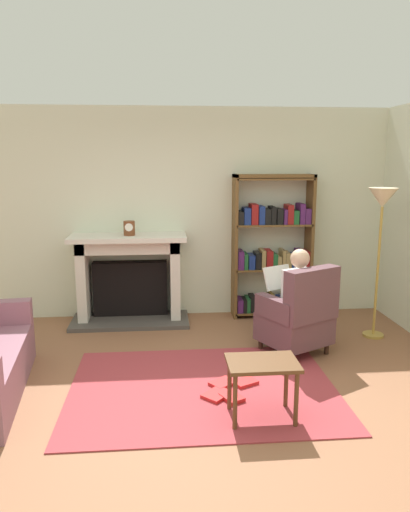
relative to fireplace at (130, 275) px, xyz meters
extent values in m
plane|color=#905D40|center=(0.77, -2.30, -0.59)|extent=(14.00, 14.00, 0.00)
cube|color=silver|center=(0.77, 0.25, 0.76)|extent=(5.60, 0.10, 2.70)
cube|color=#A3383E|center=(0.77, -2.00, -0.59)|extent=(2.40, 1.80, 0.01)
cube|color=#4C4742|center=(0.00, -0.12, -0.57)|extent=(1.47, 0.64, 0.05)
cube|color=black|center=(0.00, 0.10, -0.19)|extent=(0.95, 0.20, 0.70)
cube|color=silver|center=(-0.58, -0.02, -0.06)|extent=(0.12, 0.44, 1.06)
cube|color=silver|center=(0.58, -0.02, -0.06)|extent=(0.12, 0.44, 1.06)
cube|color=silver|center=(0.00, -0.02, 0.39)|extent=(1.27, 0.44, 0.16)
cube|color=silver|center=(0.00, -0.08, 0.50)|extent=(1.43, 0.56, 0.06)
cylinder|color=brown|center=(0.02, -0.10, 0.62)|extent=(0.14, 0.14, 0.18)
cylinder|color=white|center=(0.02, -0.16, 0.64)|extent=(0.10, 0.01, 0.10)
cube|color=brown|center=(1.35, 0.04, 0.34)|extent=(0.04, 0.32, 1.86)
cube|color=brown|center=(2.34, 0.04, 0.34)|extent=(0.04, 0.32, 1.86)
cube|color=brown|center=(1.85, 0.04, 1.25)|extent=(1.02, 0.32, 0.04)
cube|color=brown|center=(1.85, 0.04, -0.53)|extent=(0.98, 0.32, 0.02)
cube|color=#4C1E59|center=(1.42, 0.03, -0.43)|extent=(0.08, 0.26, 0.17)
cube|color=black|center=(1.49, 0.03, -0.44)|extent=(0.04, 0.26, 0.17)
cube|color=#1E592D|center=(1.53, 0.03, -0.43)|extent=(0.04, 0.26, 0.18)
cube|color=black|center=(1.60, 0.03, -0.42)|extent=(0.07, 0.26, 0.21)
cube|color=#4C1E59|center=(1.66, 0.03, -0.43)|extent=(0.05, 0.26, 0.18)
cube|color=#997F4C|center=(1.72, 0.03, -0.44)|extent=(0.06, 0.26, 0.16)
cube|color=#997F4C|center=(1.80, 0.03, -0.41)|extent=(0.07, 0.26, 0.21)
cube|color=brown|center=(1.86, 0.03, -0.41)|extent=(0.04, 0.26, 0.23)
cube|color=maroon|center=(1.91, 0.03, -0.44)|extent=(0.05, 0.26, 0.16)
cube|color=navy|center=(1.97, 0.03, -0.43)|extent=(0.06, 0.26, 0.18)
cube|color=#997F4C|center=(2.04, 0.03, -0.41)|extent=(0.07, 0.26, 0.22)
cube|color=#4C1E59|center=(2.11, 0.03, -0.40)|extent=(0.06, 0.26, 0.24)
cube|color=brown|center=(2.19, 0.03, -0.44)|extent=(0.07, 0.26, 0.17)
cube|color=navy|center=(2.28, 0.03, -0.43)|extent=(0.08, 0.26, 0.18)
cube|color=brown|center=(1.85, 0.04, 0.05)|extent=(0.98, 0.32, 0.02)
cube|color=#4C1E59|center=(1.42, 0.03, 0.18)|extent=(0.08, 0.26, 0.24)
cube|color=#1E592D|center=(1.49, 0.03, 0.16)|extent=(0.05, 0.26, 0.20)
cube|color=navy|center=(1.56, 0.03, 0.15)|extent=(0.08, 0.26, 0.18)
cube|color=black|center=(1.65, 0.03, 0.16)|extent=(0.07, 0.26, 0.21)
cube|color=#997F4C|center=(1.72, 0.03, 0.18)|extent=(0.05, 0.26, 0.24)
cube|color=maroon|center=(1.80, 0.03, 0.18)|extent=(0.08, 0.26, 0.24)
cube|color=#1E592D|center=(1.87, 0.03, 0.16)|extent=(0.06, 0.26, 0.19)
cube|color=#997F4C|center=(1.93, 0.03, 0.14)|extent=(0.05, 0.26, 0.16)
cube|color=#997F4C|center=(1.98, 0.03, 0.18)|extent=(0.04, 0.26, 0.24)
cube|color=#997F4C|center=(2.04, 0.03, 0.16)|extent=(0.07, 0.26, 0.20)
cube|color=navy|center=(2.13, 0.03, 0.15)|extent=(0.08, 0.26, 0.18)
cube|color=#4C1E59|center=(2.21, 0.03, 0.18)|extent=(0.07, 0.26, 0.24)
cube|color=maroon|center=(2.29, 0.03, 0.17)|extent=(0.08, 0.26, 0.22)
cube|color=brown|center=(1.85, 0.04, 0.63)|extent=(0.98, 0.32, 0.02)
cube|color=black|center=(1.42, 0.03, 0.72)|extent=(0.07, 0.26, 0.16)
cube|color=navy|center=(1.50, 0.03, 0.75)|extent=(0.08, 0.26, 0.21)
cube|color=maroon|center=(1.59, 0.03, 0.77)|extent=(0.09, 0.26, 0.26)
cube|color=navy|center=(1.68, 0.03, 0.76)|extent=(0.07, 0.26, 0.23)
cube|color=black|center=(1.76, 0.03, 0.74)|extent=(0.07, 0.26, 0.19)
cube|color=black|center=(1.83, 0.03, 0.75)|extent=(0.06, 0.26, 0.22)
cube|color=black|center=(1.91, 0.03, 0.74)|extent=(0.08, 0.26, 0.20)
cube|color=#4C1E59|center=(1.99, 0.03, 0.73)|extent=(0.04, 0.26, 0.19)
cube|color=maroon|center=(2.05, 0.03, 0.76)|extent=(0.07, 0.26, 0.25)
cube|color=#1E592D|center=(2.12, 0.03, 0.73)|extent=(0.07, 0.26, 0.17)
cube|color=#4C1E59|center=(2.20, 0.03, 0.77)|extent=(0.07, 0.26, 0.26)
cube|color=#4C1E59|center=(2.28, 0.03, 0.74)|extent=(0.07, 0.26, 0.20)
cube|color=brown|center=(1.85, 0.04, 1.21)|extent=(0.98, 0.32, 0.02)
cylinder|color=#331E14|center=(1.93, -0.89, -0.53)|extent=(0.05, 0.05, 0.12)
cylinder|color=#331E14|center=(1.48, -1.13, -0.53)|extent=(0.05, 0.05, 0.12)
cylinder|color=#331E14|center=(2.16, -1.32, -0.53)|extent=(0.05, 0.05, 0.12)
cylinder|color=#331E14|center=(1.70, -1.55, -0.53)|extent=(0.05, 0.05, 0.12)
cube|color=brown|center=(1.82, -1.22, -0.32)|extent=(0.85, 0.83, 0.30)
cube|color=brown|center=(1.93, -1.44, 0.10)|extent=(0.64, 0.44, 0.55)
cube|color=brown|center=(2.06, -1.10, -0.06)|extent=(0.36, 0.53, 0.22)
cube|color=brown|center=(1.58, -1.35, -0.06)|extent=(0.36, 0.53, 0.22)
cube|color=white|center=(1.84, -1.27, 0.08)|extent=(0.38, 0.33, 0.50)
sphere|color=#D8AD8C|center=(1.84, -1.27, 0.45)|extent=(0.20, 0.20, 0.20)
cube|color=#191E3F|center=(1.82, -1.05, -0.12)|extent=(0.29, 0.41, 0.12)
cube|color=#191E3F|center=(1.68, -1.13, -0.12)|extent=(0.29, 0.41, 0.12)
cylinder|color=#191E3F|center=(1.73, -0.88, -0.38)|extent=(0.10, 0.10, 0.42)
cylinder|color=#191E3F|center=(1.59, -0.96, -0.38)|extent=(0.10, 0.10, 0.42)
cube|color=white|center=(1.69, -0.98, 0.18)|extent=(0.37, 0.26, 0.25)
cube|color=brown|center=(1.20, -2.55, -0.12)|extent=(0.56, 0.39, 0.03)
cylinder|color=brown|center=(0.96, -2.70, -0.36)|extent=(0.04, 0.04, 0.46)
cylinder|color=brown|center=(1.43, -2.70, -0.36)|extent=(0.04, 0.04, 0.46)
cylinder|color=brown|center=(0.96, -2.39, -0.36)|extent=(0.04, 0.04, 0.46)
cylinder|color=brown|center=(1.43, -2.39, -0.36)|extent=(0.04, 0.04, 0.46)
cube|color=red|center=(1.16, -1.96, -0.57)|extent=(0.26, 0.23, 0.03)
cube|color=red|center=(0.88, -2.17, -0.57)|extent=(0.30, 0.30, 0.03)
cube|color=red|center=(1.00, -2.24, -0.56)|extent=(0.22, 0.25, 0.04)
cube|color=red|center=(0.96, -1.96, -0.57)|extent=(0.28, 0.27, 0.03)
cylinder|color=#B7933F|center=(2.88, -0.85, -0.58)|extent=(0.24, 0.24, 0.03)
cylinder|color=#B7933F|center=(2.88, -0.85, 0.19)|extent=(0.03, 0.03, 1.50)
cone|color=beige|center=(2.88, -0.85, 1.03)|extent=(0.32, 0.32, 0.22)
camera|label=1|loc=(0.43, -6.05, 1.46)|focal=33.93mm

